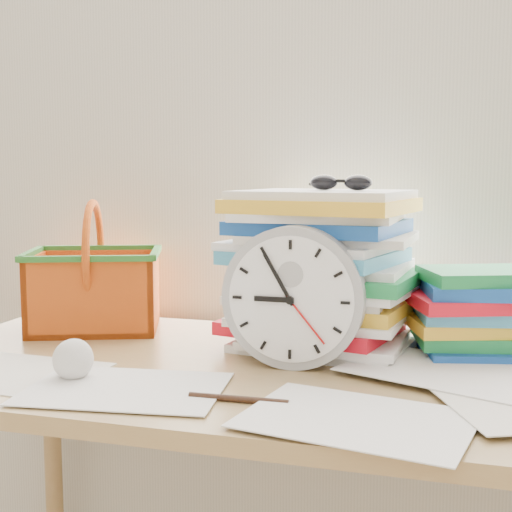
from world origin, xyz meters
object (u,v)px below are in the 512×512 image
(desk, at_px, (268,406))
(paper_stack, at_px, (320,270))
(clock, at_px, (294,297))
(basket, at_px, (94,267))
(book_stack, at_px, (482,313))

(desk, distance_m, paper_stack, 0.29)
(paper_stack, distance_m, clock, 0.16)
(desk, relative_size, clock, 5.41)
(desk, height_order, basket, basket)
(clock, distance_m, basket, 0.53)
(clock, height_order, basket, basket)
(paper_stack, bearing_deg, basket, 176.98)
(desk, height_order, paper_stack, paper_stack)
(desk, height_order, book_stack, book_stack)
(paper_stack, height_order, book_stack, paper_stack)
(clock, bearing_deg, basket, 160.23)
(clock, relative_size, book_stack, 0.91)
(book_stack, distance_m, basket, 0.83)
(basket, bearing_deg, clock, -40.55)
(desk, relative_size, paper_stack, 3.91)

